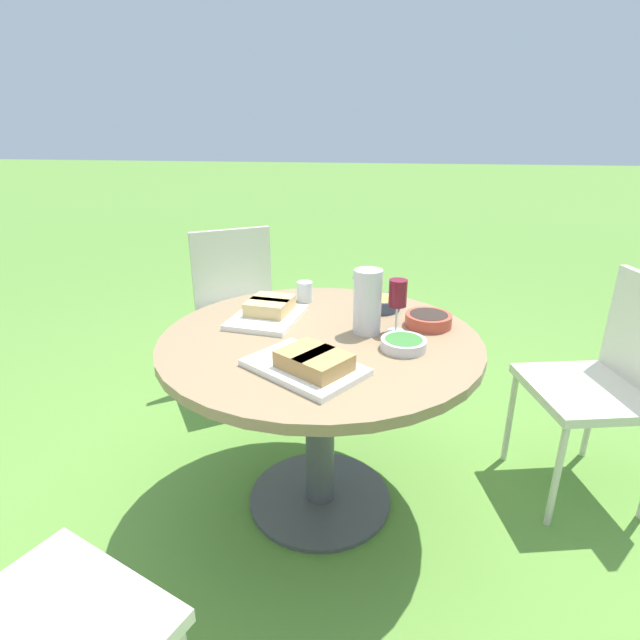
% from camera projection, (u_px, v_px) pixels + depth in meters
% --- Properties ---
extents(ground_plane, '(40.00, 40.00, 0.00)m').
position_uv_depth(ground_plane, '(320.00, 499.00, 2.01)').
color(ground_plane, '#5B8C38').
extents(dining_table, '(1.12, 1.12, 0.71)m').
position_uv_depth(dining_table, '(320.00, 370.00, 1.80)').
color(dining_table, '#4C4C51').
rests_on(dining_table, ground_plane).
extents(chair_near_left, '(0.60, 0.59, 0.89)m').
position_uv_depth(chair_near_left, '(240.00, 300.00, 2.70)').
color(chair_near_left, beige).
rests_on(chair_near_left, ground_plane).
extents(chair_far_back, '(0.51, 0.52, 0.89)m').
position_uv_depth(chair_far_back, '(611.00, 373.00, 1.90)').
color(chair_far_back, beige).
rests_on(chair_far_back, ground_plane).
extents(water_pitcher, '(0.11, 0.10, 0.23)m').
position_uv_depth(water_pitcher, '(367.00, 301.00, 1.74)').
color(water_pitcher, silver).
rests_on(water_pitcher, dining_table).
extents(wine_glass, '(0.06, 0.06, 0.19)m').
position_uv_depth(wine_glass, '(398.00, 295.00, 1.73)').
color(wine_glass, silver).
rests_on(wine_glass, dining_table).
extents(platter_bread_main, '(0.27, 0.33, 0.07)m').
position_uv_depth(platter_bread_main, '(269.00, 311.00, 1.90)').
color(platter_bread_main, white).
rests_on(platter_bread_main, dining_table).
extents(platter_charcuterie, '(0.41, 0.38, 0.07)m').
position_uv_depth(platter_charcuterie, '(309.00, 364.00, 1.48)').
color(platter_charcuterie, white).
rests_on(platter_charcuterie, dining_table).
extents(bowl_fries, '(0.15, 0.15, 0.05)m').
position_uv_depth(bowl_fries, '(381.00, 303.00, 2.00)').
color(bowl_fries, '#334256').
rests_on(bowl_fries, dining_table).
extents(bowl_salad, '(0.15, 0.15, 0.04)m').
position_uv_depth(bowl_salad, '(404.00, 344.00, 1.64)').
color(bowl_salad, silver).
rests_on(bowl_salad, dining_table).
extents(bowl_olives, '(0.17, 0.17, 0.05)m').
position_uv_depth(bowl_olives, '(428.00, 319.00, 1.83)').
color(bowl_olives, '#B74733').
rests_on(bowl_olives, dining_table).
extents(cup_water_near, '(0.07, 0.07, 0.08)m').
position_uv_depth(cup_water_near, '(305.00, 292.00, 2.08)').
color(cup_water_near, silver).
rests_on(cup_water_near, dining_table).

